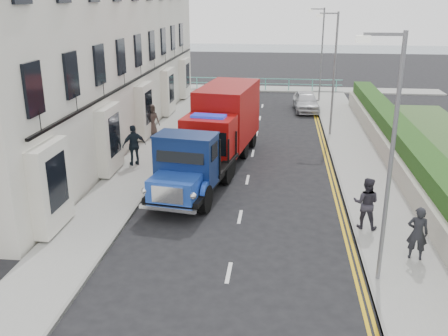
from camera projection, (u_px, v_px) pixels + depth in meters
ground at (235, 242)px, 16.69m from camera, size 120.00×120.00×0.00m
pavement_west at (151, 155)px, 25.68m from camera, size 2.40×38.00×0.12m
pavement_east at (359, 162)px, 24.55m from camera, size 2.60×38.00×0.12m
promenade at (266, 89)px, 43.91m from camera, size 30.00×2.50×0.12m
sea_plane at (273, 52)px, 73.04m from camera, size 120.00×120.00×0.00m
terrace_west at (88, 8)px, 27.58m from camera, size 6.31×30.20×14.25m
garden_east at (401, 147)px, 24.07m from camera, size 1.45×28.00×1.75m
seafront_railing at (265, 84)px, 42.98m from camera, size 13.00×0.08×1.11m
lamp_near at (388, 149)px, 13.06m from camera, size 1.23×0.18×7.00m
lamp_mid at (332, 67)px, 28.08m from camera, size 1.23×0.18×7.00m
lamp_far at (320, 49)px, 37.48m from camera, size 1.23×0.18×7.00m
bedford_lorry at (188, 171)px, 19.67m from camera, size 3.08×6.05×2.75m
red_lorry at (224, 121)px, 24.75m from camera, size 3.23×7.08×3.58m
parked_car_front at (190, 158)px, 22.90m from camera, size 2.08×4.43×1.47m
parked_car_mid at (194, 157)px, 23.34m from camera, size 1.59×3.92×1.27m
parked_car_rear at (209, 116)px, 30.80m from camera, size 2.61×5.54×1.56m
seafront_car_left at (216, 96)px, 37.73m from camera, size 2.86×4.95×1.30m
seafront_car_right at (306, 101)px, 35.51m from camera, size 1.95×4.21×1.40m
pedestrian_east_near at (417, 233)px, 15.12m from camera, size 0.69×0.53×1.71m
pedestrian_east_far at (366, 203)px, 17.15m from camera, size 1.04×0.90×1.84m
pedestrian_west_near at (134, 145)px, 23.63m from camera, size 1.22×1.02×1.95m
pedestrian_west_far at (152, 120)px, 28.69m from camera, size 1.07×0.99×1.84m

